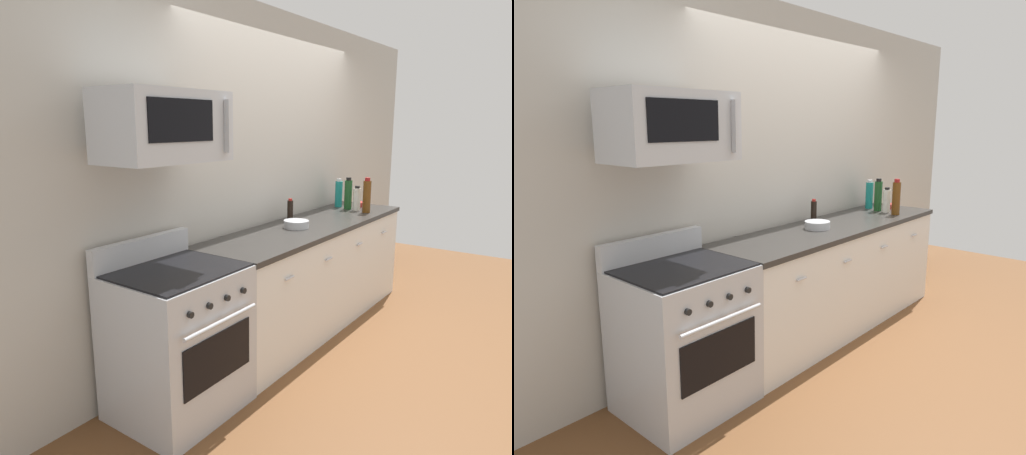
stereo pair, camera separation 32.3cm
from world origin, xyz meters
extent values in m
plane|color=brown|center=(0.00, 0.00, 0.00)|extent=(6.75, 6.75, 0.00)
cube|color=#B7B2A8|center=(0.00, 0.41, 1.35)|extent=(5.62, 0.10, 2.70)
cube|color=silver|center=(0.00, 0.00, 0.44)|extent=(2.50, 0.62, 0.88)
cube|color=#2D2B28|center=(0.00, 0.00, 0.90)|extent=(2.53, 0.65, 0.04)
cube|color=black|center=(0.00, -0.28, 0.05)|extent=(2.50, 0.02, 0.10)
cylinder|color=silver|center=(-0.88, -0.32, 0.72)|extent=(0.10, 0.02, 0.02)
cylinder|color=silver|center=(-0.29, -0.32, 0.72)|extent=(0.10, 0.02, 0.02)
cylinder|color=silver|center=(0.29, -0.32, 0.72)|extent=(0.10, 0.02, 0.02)
cylinder|color=silver|center=(0.88, -0.32, 0.72)|extent=(0.10, 0.02, 0.02)
cube|color=#B7BABF|center=(-1.64, 0.00, 0.46)|extent=(0.76, 0.64, 0.91)
cube|color=black|center=(-1.64, -0.32, 0.45)|extent=(0.58, 0.01, 0.30)
cylinder|color=#B7BABF|center=(-1.64, -0.35, 0.68)|extent=(0.61, 0.02, 0.02)
cube|color=#B7BABF|center=(-1.64, 0.29, 0.99)|extent=(0.76, 0.06, 0.16)
cube|color=black|center=(-1.64, 0.00, 0.92)|extent=(0.73, 0.61, 0.01)
cylinder|color=black|center=(-1.87, -0.33, 0.79)|extent=(0.04, 0.02, 0.04)
cylinder|color=black|center=(-1.72, -0.33, 0.79)|extent=(0.04, 0.02, 0.04)
cylinder|color=black|center=(-1.57, -0.33, 0.79)|extent=(0.04, 0.02, 0.04)
cylinder|color=black|center=(-1.41, -0.33, 0.79)|extent=(0.04, 0.02, 0.04)
cube|color=#B7BABF|center=(-1.64, 0.05, 1.75)|extent=(0.74, 0.40, 0.40)
cube|color=black|center=(-1.70, -0.15, 1.78)|extent=(0.48, 0.01, 0.22)
cube|color=#B7BABF|center=(-1.34, -0.17, 1.75)|extent=(0.02, 0.04, 0.30)
cylinder|color=#59330F|center=(0.77, -0.17, 1.07)|extent=(0.08, 0.08, 0.31)
cylinder|color=maroon|center=(0.77, -0.17, 1.24)|extent=(0.05, 0.05, 0.03)
cylinder|color=silver|center=(0.82, -0.04, 1.03)|extent=(0.07, 0.07, 0.22)
cylinder|color=black|center=(0.82, -0.04, 1.15)|extent=(0.05, 0.05, 0.02)
cylinder|color=#19471E|center=(0.84, 0.06, 1.07)|extent=(0.08, 0.08, 0.29)
cylinder|color=black|center=(0.84, 0.06, 1.22)|extent=(0.05, 0.05, 0.03)
cylinder|color=#197F7A|center=(0.91, 0.20, 1.05)|extent=(0.08, 0.08, 0.26)
cylinder|color=beige|center=(0.91, 0.20, 1.20)|extent=(0.05, 0.05, 0.03)
cylinder|color=black|center=(-0.04, 0.20, 1.01)|extent=(0.05, 0.05, 0.19)
cylinder|color=maroon|center=(-0.04, 0.20, 1.11)|extent=(0.03, 0.03, 0.02)
cylinder|color=#B2B5BA|center=(-0.23, 0.02, 0.95)|extent=(0.21, 0.21, 0.06)
torus|color=#B2B5BA|center=(-0.23, 0.02, 0.98)|extent=(0.21, 0.21, 0.01)
cylinder|color=#B2B5BA|center=(-0.23, 0.02, 0.92)|extent=(0.12, 0.12, 0.01)
cylinder|color=#B72D28|center=(1.06, 0.02, 0.94)|extent=(0.13, 0.13, 0.05)
torus|color=#B72D28|center=(1.06, 0.02, 0.96)|extent=(0.13, 0.13, 0.01)
cylinder|color=#B72D28|center=(1.06, 0.02, 0.92)|extent=(0.07, 0.07, 0.01)
camera|label=1|loc=(-3.56, -1.98, 1.77)|focal=33.56mm
camera|label=2|loc=(-3.36, -2.23, 1.77)|focal=33.56mm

